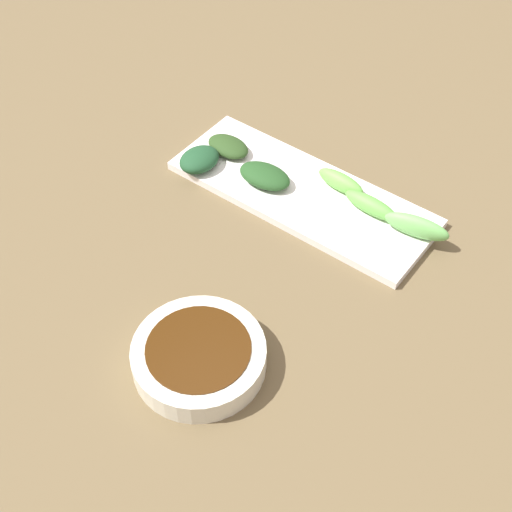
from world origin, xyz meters
name	(u,v)px	position (x,y,z in m)	size (l,w,h in m)	color
tabletop	(262,264)	(0.00, 0.00, 0.01)	(2.10, 2.10, 0.02)	brown
sauce_bowl	(199,356)	(-0.17, -0.04, 0.04)	(0.15, 0.15, 0.03)	silver
serving_plate	(302,193)	(0.12, 0.02, 0.03)	(0.13, 0.37, 0.01)	white
broccoli_leafy_0	(265,176)	(0.11, 0.08, 0.04)	(0.05, 0.08, 0.02)	#224A20
broccoli_stalk_1	(371,205)	(0.14, -0.07, 0.04)	(0.02, 0.08, 0.02)	#5FAD46
broccoli_stalk_2	(417,227)	(0.14, -0.14, 0.05)	(0.02, 0.08, 0.03)	#6AB75A
broccoli_stalk_3	(341,182)	(0.16, -0.01, 0.04)	(0.02, 0.07, 0.03)	#69B949
broccoli_leafy_4	(199,160)	(0.08, 0.17, 0.04)	(0.06, 0.05, 0.02)	#1D4728
broccoli_leafy_5	(228,146)	(0.13, 0.16, 0.04)	(0.04, 0.06, 0.02)	#29451D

